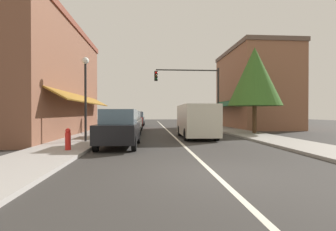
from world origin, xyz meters
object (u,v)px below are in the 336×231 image
(parked_car_distant_left, at_px, (137,119))
(street_lamp_left_near, at_px, (85,85))
(parked_car_third_left, at_px, (131,122))
(parked_car_second_left, at_px, (126,124))
(parked_car_far_left, at_px, (134,120))
(traffic_signal_mast_arm, at_px, (196,87))
(tree_right_near, at_px, (255,77))
(parked_car_nearest_left, at_px, (119,128))
(van_in_lane, at_px, (196,120))
(fire_hydrant, at_px, (68,139))

(parked_car_distant_left, distance_m, street_lamp_left_near, 18.58)
(parked_car_third_left, bearing_deg, street_lamp_left_near, -102.17)
(parked_car_second_left, bearing_deg, parked_car_far_left, 91.65)
(parked_car_distant_left, height_order, traffic_signal_mast_arm, traffic_signal_mast_arm)
(traffic_signal_mast_arm, height_order, tree_right_near, tree_right_near)
(parked_car_nearest_left, height_order, parked_car_far_left, same)
(parked_car_third_left, height_order, van_in_lane, van_in_lane)
(parked_car_nearest_left, distance_m, fire_hydrant, 2.47)
(fire_hydrant, bearing_deg, parked_car_third_left, 81.23)
(parked_car_second_left, height_order, parked_car_third_left, same)
(fire_hydrant, bearing_deg, parked_car_distant_left, 85.28)
(parked_car_nearest_left, height_order, parked_car_third_left, same)
(street_lamp_left_near, height_order, fire_hydrant, street_lamp_left_near)
(parked_car_second_left, distance_m, parked_car_third_left, 4.65)
(parked_car_second_left, xyz_separation_m, traffic_signal_mast_arm, (5.88, 6.50, 3.18))
(parked_car_far_left, distance_m, street_lamp_left_near, 13.65)
(parked_car_nearest_left, xyz_separation_m, parked_car_distant_left, (-0.06, 19.95, 0.00))
(parked_car_nearest_left, relative_size, parked_car_third_left, 1.00)
(parked_car_distant_left, height_order, tree_right_near, tree_right_near)
(parked_car_nearest_left, xyz_separation_m, van_in_lane, (4.42, 4.02, 0.27))
(parked_car_nearest_left, relative_size, van_in_lane, 0.80)
(parked_car_nearest_left, relative_size, tree_right_near, 0.64)
(traffic_signal_mast_arm, distance_m, street_lamp_left_near, 12.47)
(parked_car_third_left, distance_m, fire_hydrant, 11.23)
(parked_car_distant_left, xyz_separation_m, traffic_signal_mast_arm, (5.84, -8.60, 3.18))
(tree_right_near, bearing_deg, fire_hydrant, -144.53)
(parked_car_distant_left, bearing_deg, parked_car_third_left, -89.63)
(fire_hydrant, bearing_deg, van_in_lane, 41.88)
(parked_car_second_left, relative_size, parked_car_far_left, 1.00)
(tree_right_near, height_order, fire_hydrant, tree_right_near)
(parked_car_second_left, xyz_separation_m, fire_hydrant, (-1.74, -6.45, -0.33))
(traffic_signal_mast_arm, relative_size, tree_right_near, 0.94)
(parked_car_nearest_left, xyz_separation_m, parked_car_third_left, (-0.13, 9.49, 0.00))
(van_in_lane, relative_size, traffic_signal_mast_arm, 0.85)
(parked_car_distant_left, relative_size, tree_right_near, 0.63)
(parked_car_distant_left, bearing_deg, street_lamp_left_near, -95.08)
(parked_car_second_left, height_order, parked_car_distant_left, same)
(parked_car_far_left, bearing_deg, van_in_lane, -68.47)
(traffic_signal_mast_arm, xyz_separation_m, street_lamp_left_near, (-7.72, -9.75, -0.98))
(parked_car_third_left, relative_size, traffic_signal_mast_arm, 0.68)
(parked_car_third_left, distance_m, van_in_lane, 7.13)
(parked_car_second_left, height_order, street_lamp_left_near, street_lamp_left_near)
(van_in_lane, distance_m, fire_hydrant, 8.44)
(parked_car_nearest_left, xyz_separation_m, street_lamp_left_near, (-1.93, 1.60, 2.20))
(traffic_signal_mast_arm, bearing_deg, fire_hydrant, -120.49)
(parked_car_second_left, height_order, tree_right_near, tree_right_near)
(van_in_lane, height_order, fire_hydrant, van_in_lane)
(traffic_signal_mast_arm, xyz_separation_m, tree_right_near, (3.45, -5.06, 0.25))
(parked_car_third_left, bearing_deg, van_in_lane, -49.56)
(parked_car_nearest_left, xyz_separation_m, traffic_signal_mast_arm, (5.78, 11.35, 3.18))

